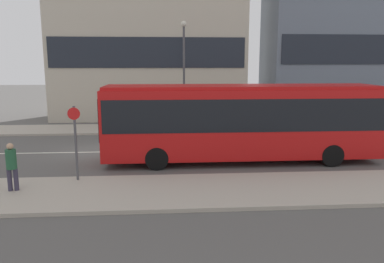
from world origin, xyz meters
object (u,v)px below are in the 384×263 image
Objects in this scene: pedestrian_near_stop at (11,164)px; bus_stop_sign at (75,137)px; street_lamp at (184,64)px; parked_car_0 at (321,126)px; city_bus at (241,118)px.

bus_stop_sign is at bearing 19.85° from pedestrian_near_stop.
street_lamp is (4.47, 10.45, 2.57)m from bus_stop_sign.
bus_stop_sign is (1.89, 1.04, 0.67)m from pedestrian_near_stop.
bus_stop_sign is at bearing -146.97° from parked_car_0.
city_bus is 7.39× the size of pedestrian_near_stop.
parked_car_0 is 1.70× the size of bus_stop_sign.
street_lamp is at bearing 165.11° from parked_car_0.
city_bus is 9.32m from pedestrian_near_stop.
pedestrian_near_stop is 2.26m from bus_stop_sign.
street_lamp reaches higher than bus_stop_sign.
bus_stop_sign is at bearing -158.59° from city_bus.
street_lamp reaches higher than parked_car_0.
city_bus is 7.14m from bus_stop_sign.
city_bus is at bearing 14.87° from pedestrian_near_stop.
city_bus is at bearing -137.67° from parked_car_0.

